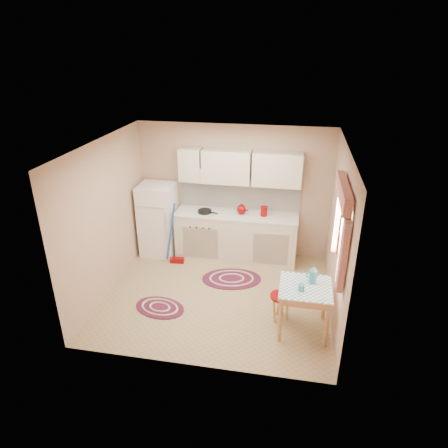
{
  "coord_description": "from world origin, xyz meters",
  "views": [
    {
      "loc": [
        1.11,
        -5.39,
        3.81
      ],
      "look_at": [
        0.06,
        0.25,
        1.18
      ],
      "focal_mm": 32.0,
      "sensor_mm": 36.0,
      "label": 1
    }
  ],
  "objects_px": {
    "fridge": "(158,220)",
    "base_cabinets": "(236,237)",
    "stool": "(280,307)",
    "table": "(303,309)"
  },
  "relations": [
    {
      "from": "fridge",
      "to": "base_cabinets",
      "type": "bearing_deg",
      "value": 1.9
    },
    {
      "from": "fridge",
      "to": "stool",
      "type": "height_order",
      "value": "fridge"
    },
    {
      "from": "fridge",
      "to": "stool",
      "type": "bearing_deg",
      "value": -34.54
    },
    {
      "from": "fridge",
      "to": "base_cabinets",
      "type": "relative_size",
      "value": 0.62
    },
    {
      "from": "base_cabinets",
      "to": "stool",
      "type": "distance_m",
      "value": 1.99
    },
    {
      "from": "fridge",
      "to": "table",
      "type": "bearing_deg",
      "value": -33.93
    },
    {
      "from": "fridge",
      "to": "stool",
      "type": "xyz_separation_m",
      "value": [
        2.45,
        -1.68,
        -0.49
      ]
    },
    {
      "from": "base_cabinets",
      "to": "fridge",
      "type": "bearing_deg",
      "value": -178.1
    },
    {
      "from": "base_cabinets",
      "to": "stool",
      "type": "xyz_separation_m",
      "value": [
        0.94,
        -1.73,
        -0.23
      ]
    },
    {
      "from": "base_cabinets",
      "to": "stool",
      "type": "height_order",
      "value": "base_cabinets"
    }
  ]
}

